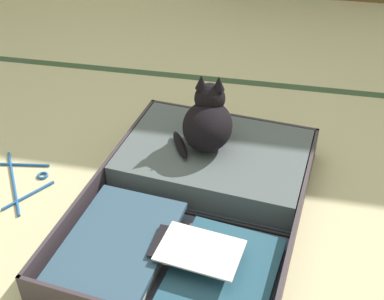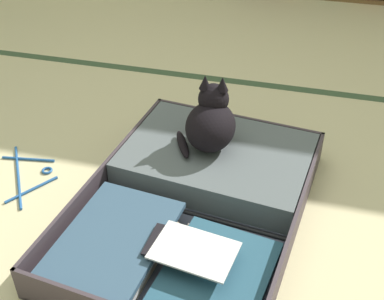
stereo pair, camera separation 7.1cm
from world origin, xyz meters
name	(u,v)px [view 2 (the right image)]	position (x,y,z in m)	size (l,w,h in m)	color
ground_plane	(165,201)	(0.00, 0.00, 0.00)	(10.00, 10.00, 0.00)	#CCBD8F
tatami_border	(219,79)	(0.00, 0.91, 0.00)	(4.80, 0.05, 0.00)	#364B31
open_suitcase	(197,193)	(0.11, 0.01, 0.05)	(0.80, 1.05, 0.12)	#3C3138
black_cat	(211,122)	(0.11, 0.21, 0.21)	(0.23, 0.24, 0.26)	black
clothes_hanger	(28,174)	(-0.53, 0.01, 0.01)	(0.27, 0.32, 0.01)	#225497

